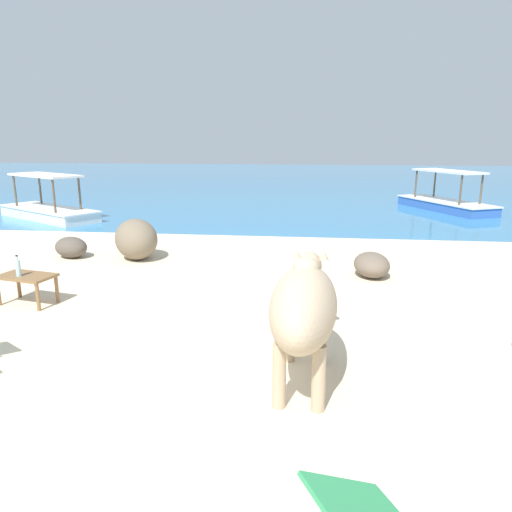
# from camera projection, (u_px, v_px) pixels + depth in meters

# --- Properties ---
(sand_beach) EXTENTS (18.00, 14.00, 0.04)m
(sand_beach) POSITION_uv_depth(u_px,v_px,m) (184.00, 385.00, 4.47)
(sand_beach) COLOR beige
(sand_beach) RESTS_ON ground
(water_surface) EXTENTS (60.00, 36.00, 0.03)m
(water_surface) POSITION_uv_depth(u_px,v_px,m) (291.00, 182.00, 25.67)
(water_surface) COLOR teal
(water_surface) RESTS_ON ground
(cow) EXTENTS (0.68, 2.05, 1.16)m
(cow) POSITION_uv_depth(u_px,v_px,m) (304.00, 305.00, 4.34)
(cow) COLOR tan
(cow) RESTS_ON sand_beach
(low_bench_table) EXTENTS (0.83, 0.59, 0.42)m
(low_bench_table) POSITION_uv_depth(u_px,v_px,m) (27.00, 280.00, 6.53)
(low_bench_table) COLOR brown
(low_bench_table) RESTS_ON sand_beach
(bottle) EXTENTS (0.07, 0.07, 0.30)m
(bottle) POSITION_uv_depth(u_px,v_px,m) (18.00, 268.00, 6.43)
(bottle) COLOR #A3C6D1
(bottle) RESTS_ON low_bench_table
(shore_rock_large) EXTENTS (0.68, 0.86, 0.41)m
(shore_rock_large) POSITION_uv_depth(u_px,v_px,m) (372.00, 265.00, 7.87)
(shore_rock_large) COLOR #6B5B4C
(shore_rock_large) RESTS_ON sand_beach
(shore_rock_medium) EXTENTS (1.22, 1.27, 0.78)m
(shore_rock_medium) POSITION_uv_depth(u_px,v_px,m) (136.00, 239.00, 8.99)
(shore_rock_medium) COLOR #756651
(shore_rock_medium) RESTS_ON sand_beach
(shore_rock_small) EXTENTS (0.83, 0.74, 0.41)m
(shore_rock_small) POSITION_uv_depth(u_px,v_px,m) (71.00, 247.00, 9.15)
(shore_rock_small) COLOR brown
(shore_rock_small) RESTS_ON sand_beach
(boat_blue) EXTENTS (2.60, 3.82, 1.29)m
(boat_blue) POSITION_uv_depth(u_px,v_px,m) (445.00, 202.00, 15.42)
(boat_blue) COLOR #3866B7
(boat_blue) RESTS_ON water_surface
(boat_white) EXTENTS (3.74, 2.88, 1.29)m
(boat_white) POSITION_uv_depth(u_px,v_px,m) (48.00, 209.00, 13.78)
(boat_white) COLOR white
(boat_white) RESTS_ON water_surface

